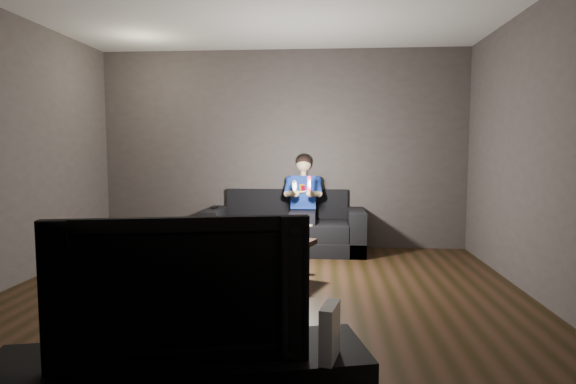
{
  "coord_description": "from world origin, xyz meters",
  "views": [
    {
      "loc": [
        0.58,
        -4.11,
        1.37
      ],
      "look_at": [
        0.15,
        1.55,
        0.85
      ],
      "focal_mm": 30.0,
      "sensor_mm": 36.0,
      "label": 1
    }
  ],
  "objects": [
    {
      "name": "coffee_table",
      "position": [
        -0.14,
        0.79,
        0.37
      ],
      "size": [
        1.31,
        0.97,
        0.43
      ],
      "color": "black",
      "rests_on": "floor"
    },
    {
      "name": "child",
      "position": [
        0.3,
        2.17,
        0.73
      ],
      "size": [
        0.5,
        0.61,
        1.23
      ],
      "color": "black",
      "rests_on": "sofa"
    },
    {
      "name": "wii_remote_black",
      "position": [
        -0.87,
        2.14,
        0.58
      ],
      "size": [
        0.06,
        0.14,
        0.03
      ],
      "color": "black",
      "rests_on": "sofa"
    },
    {
      "name": "wii_remote_red",
      "position": [
        0.4,
        1.7,
        0.94
      ],
      "size": [
        0.05,
        0.07,
        0.18
      ],
      "color": "red",
      "rests_on": "child"
    },
    {
      "name": "right_wall",
      "position": [
        2.5,
        0.0,
        1.35
      ],
      "size": [
        0.04,
        5.0,
        2.7
      ],
      "primitive_type": "cube",
      "color": "#3F3836",
      "rests_on": "ground"
    },
    {
      "name": "nunchuk_white",
      "position": [
        0.22,
        1.7,
        0.91
      ],
      "size": [
        0.08,
        0.1,
        0.16
      ],
      "color": "white",
      "rests_on": "child"
    },
    {
      "name": "floor",
      "position": [
        0.0,
        0.0,
        0.0
      ],
      "size": [
        5.0,
        5.0,
        0.0
      ],
      "primitive_type": "plane",
      "color": "black",
      "rests_on": "ground"
    },
    {
      "name": "tv",
      "position": [
        0.01,
        -2.27,
        0.83
      ],
      "size": [
        1.0,
        0.33,
        0.57
      ],
      "primitive_type": "imported",
      "rotation": [
        0.0,
        0.0,
        0.21
      ],
      "color": "black",
      "rests_on": "media_console"
    },
    {
      "name": "back_wall",
      "position": [
        0.0,
        2.5,
        1.35
      ],
      "size": [
        5.0,
        0.04,
        2.7
      ],
      "primitive_type": "cube",
      "color": "#3F3836",
      "rests_on": "ground"
    },
    {
      "name": "sofa",
      "position": [
        0.07,
        2.21,
        0.26
      ],
      "size": [
        2.08,
        0.9,
        0.8
      ],
      "color": "black",
      "rests_on": "floor"
    },
    {
      "name": "front_wall",
      "position": [
        0.0,
        -2.5,
        1.35
      ],
      "size": [
        5.0,
        0.04,
        2.7
      ],
      "primitive_type": "cube",
      "color": "#3F3836",
      "rests_on": "ground"
    },
    {
      "name": "wii_console",
      "position": [
        0.61,
        -2.27,
        0.65
      ],
      "size": [
        0.09,
        0.18,
        0.22
      ],
      "primitive_type": "cube",
      "rotation": [
        0.0,
        0.0,
        -0.22
      ],
      "color": "white",
      "rests_on": "media_console"
    }
  ]
}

